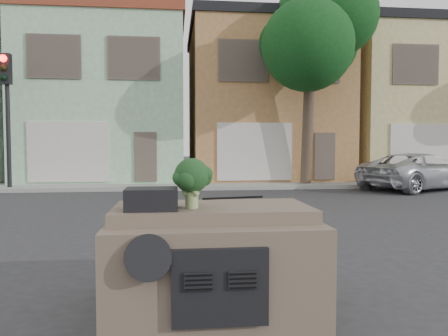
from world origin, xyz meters
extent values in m
plane|color=#303033|center=(0.00, 0.00, 0.00)|extent=(120.00, 120.00, 0.00)
cube|color=gray|center=(0.00, 10.50, 0.07)|extent=(40.00, 3.00, 0.15)
cube|color=#A3D1A6|center=(-3.50, 14.50, 3.77)|extent=(7.20, 8.20, 7.55)
cube|color=#B07B49|center=(4.00, 14.50, 3.77)|extent=(7.20, 8.20, 7.55)
cube|color=#D2C17F|center=(11.50, 14.50, 3.77)|extent=(7.20, 8.20, 7.55)
imported|color=silver|center=(9.02, 8.39, 0.00)|extent=(5.59, 4.19, 1.41)
cube|color=black|center=(-6.50, 9.50, 2.55)|extent=(0.40, 0.40, 5.10)
cube|color=#114016|center=(5.00, 9.80, 4.25)|extent=(4.40, 4.00, 8.50)
cube|color=brown|center=(0.00, -3.00, 0.56)|extent=(2.00, 1.80, 1.12)
cube|color=black|center=(-0.58, -3.35, 1.22)|extent=(0.48, 0.38, 0.20)
cube|color=black|center=(0.28, -2.62, 1.13)|extent=(0.69, 0.15, 0.02)
cube|color=#153416|center=(-0.21, -3.31, 1.36)|extent=(0.45, 0.45, 0.49)
camera|label=1|loc=(-0.37, -7.43, 1.72)|focal=35.00mm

